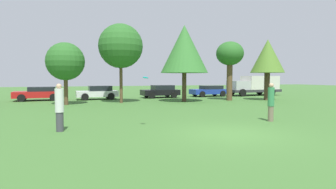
% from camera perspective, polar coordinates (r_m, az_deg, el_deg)
% --- Properties ---
extents(ground_plane, '(120.00, 120.00, 0.00)m').
position_cam_1_polar(ground_plane, '(10.62, 12.85, -7.90)').
color(ground_plane, '#3D6B2D').
extents(person_thrower, '(0.33, 0.33, 1.85)m').
position_cam_1_polar(person_thrower, '(11.49, -21.39, -2.47)').
color(person_thrower, '#3F3F47').
rests_on(person_thrower, ground).
extents(person_catcher, '(0.30, 0.30, 1.83)m').
position_cam_1_polar(person_catcher, '(14.04, 20.38, -1.41)').
color(person_catcher, '#726651').
rests_on(person_catcher, ground).
extents(frisbee, '(0.23, 0.23, 0.09)m').
position_cam_1_polar(frisbee, '(11.33, -4.64, 3.49)').
color(frisbee, '#19B2D8').
extents(tree_1, '(2.87, 2.87, 4.75)m').
position_cam_1_polar(tree_1, '(22.56, -20.34, 6.35)').
color(tree_1, brown).
rests_on(tree_1, ground).
extents(tree_2, '(3.60, 3.60, 6.45)m').
position_cam_1_polar(tree_2, '(23.23, -9.69, 9.75)').
color(tree_2, brown).
rests_on(tree_2, ground).
extents(tree_3, '(4.10, 4.10, 6.59)m').
position_cam_1_polar(tree_3, '(24.25, 3.37, 9.27)').
color(tree_3, '#473323').
rests_on(tree_3, ground).
extents(tree_4, '(2.48, 2.48, 5.34)m').
position_cam_1_polar(tree_4, '(25.97, 12.58, 7.86)').
color(tree_4, brown).
rests_on(tree_4, ground).
extents(tree_5, '(3.05, 3.05, 5.59)m').
position_cam_1_polar(tree_5, '(27.26, 19.77, 7.32)').
color(tree_5, '#473323').
rests_on(tree_5, ground).
extents(parked_car_red, '(4.23, 2.25, 1.25)m').
position_cam_1_polar(parked_car_red, '(27.73, -24.93, 0.24)').
color(parked_car_red, red).
rests_on(parked_car_red, ground).
extents(parked_car_white, '(3.91, 2.08, 1.30)m').
position_cam_1_polar(parked_car_white, '(27.28, -14.20, 0.45)').
color(parked_car_white, silver).
rests_on(parked_car_white, ground).
extents(parked_car_black, '(3.92, 2.27, 1.30)m').
position_cam_1_polar(parked_car_black, '(28.83, -1.50, 0.70)').
color(parked_car_black, black).
rests_on(parked_car_black, ground).
extents(parked_car_blue, '(4.17, 2.09, 1.20)m').
position_cam_1_polar(parked_car_blue, '(31.07, 8.48, 0.80)').
color(parked_car_blue, '#1E389E').
rests_on(parked_car_blue, ground).
extents(delivery_truck_silver, '(6.64, 2.65, 2.27)m').
position_cam_1_polar(delivery_truck_silver, '(33.94, 17.34, 1.91)').
color(delivery_truck_silver, '#2D2D33').
rests_on(delivery_truck_silver, ground).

